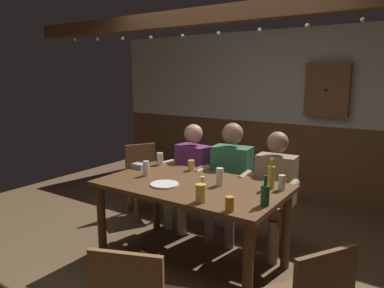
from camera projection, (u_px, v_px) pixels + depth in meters
The scene contains 23 objects.
ground_plane at pixel (180, 271), 3.24m from camera, with size 7.09×7.09×0.00m, color brown.
back_wall_upper at pixel (289, 77), 5.11m from camera, with size 5.91×0.12×1.33m, color beige.
back_wall_wainscot at pixel (285, 159), 5.33m from camera, with size 5.91×0.12×1.06m, color brown.
ceiling_beam at pixel (222, 14), 3.38m from camera, with size 5.32×0.14×0.16m, color brown.
dining_table at pixel (192, 195), 3.27m from camera, with size 1.68×0.97×0.78m.
person_0 at pixel (189, 170), 4.14m from camera, with size 0.58×0.55×1.20m.
person_1 at pixel (230, 175), 3.86m from camera, with size 0.58×0.57×1.25m.
person_2 at pixel (273, 186), 3.57m from camera, with size 0.55×0.55×1.20m.
chair_empty_far_end at pixel (144, 177), 4.55m from camera, with size 0.60×0.60×0.88m.
table_candle at pixel (203, 181), 3.19m from camera, with size 0.04×0.04×0.08m, color #F9E08C.
condiment_caddy at pixel (139, 166), 3.78m from camera, with size 0.14×0.10×0.05m, color #B2B7BC.
plate_0 at pixel (165, 184), 3.20m from camera, with size 0.25×0.25×0.01m, color white.
bottle_0 at pixel (271, 176), 3.09m from camera, with size 0.06×0.06×0.26m.
bottle_1 at pixel (265, 195), 2.68m from camera, with size 0.07×0.07×0.23m.
pint_glass_0 at pixel (201, 193), 2.76m from camera, with size 0.08×0.08×0.14m, color #E5C64C.
pint_glass_1 at pixel (160, 159), 3.93m from camera, with size 0.07×0.07×0.13m, color white.
pint_glass_2 at pixel (220, 177), 3.18m from camera, with size 0.07×0.07×0.16m, color white.
pint_glass_3 at pixel (230, 204), 2.58m from camera, with size 0.07×0.07×0.11m, color gold.
pint_glass_4 at pixel (191, 165), 3.70m from camera, with size 0.07×0.07×0.11m, color #E5C64C.
pint_glass_5 at pixel (282, 183), 3.05m from camera, with size 0.06×0.06×0.13m, color white.
pint_glass_6 at pixel (146, 168), 3.49m from camera, with size 0.06×0.06×0.14m, color white.
wall_dart_cabinet at pixel (327, 90), 4.72m from camera, with size 0.56×0.15×0.70m.
string_lights at pixel (219, 31), 3.37m from camera, with size 4.17×0.04×0.09m.
Camera 1 is at (1.74, -2.41, 1.73)m, focal length 33.61 mm.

